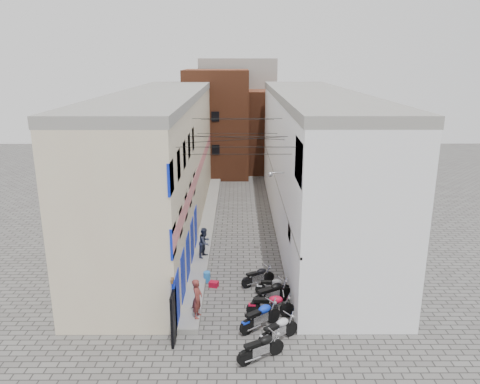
{
  "coord_description": "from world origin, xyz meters",
  "views": [
    {
      "loc": [
        0.07,
        -16.95,
        11.01
      ],
      "look_at": [
        0.16,
        10.99,
        3.0
      ],
      "focal_mm": 35.0,
      "sensor_mm": 36.0,
      "label": 1
    }
  ],
  "objects_px": {
    "motorcycle_e": "(272,292)",
    "red_crate": "(214,284)",
    "motorcycle_g": "(258,275)",
    "person_a": "(197,298)",
    "motorcycle_d": "(271,304)",
    "motorcycle_b": "(278,329)",
    "motorcycle_a": "(261,346)",
    "water_jug_near": "(207,277)",
    "water_jug_far": "(207,276)",
    "person_b": "(205,242)",
    "motorcycle_c": "(260,315)",
    "motorcycle_f": "(273,285)"
  },
  "relations": [
    {
      "from": "motorcycle_a",
      "to": "motorcycle_b",
      "type": "xyz_separation_m",
      "value": [
        0.76,
        1.2,
        -0.0
      ]
    },
    {
      "from": "person_a",
      "to": "red_crate",
      "type": "distance_m",
      "value": 3.43
    },
    {
      "from": "motorcycle_d",
      "to": "motorcycle_e",
      "type": "distance_m",
      "value": 1.07
    },
    {
      "from": "motorcycle_f",
      "to": "water_jug_far",
      "type": "relative_size",
      "value": 3.5
    },
    {
      "from": "motorcycle_b",
      "to": "water_jug_far",
      "type": "height_order",
      "value": "motorcycle_b"
    },
    {
      "from": "motorcycle_c",
      "to": "person_a",
      "type": "bearing_deg",
      "value": -138.44
    },
    {
      "from": "water_jug_near",
      "to": "red_crate",
      "type": "xyz_separation_m",
      "value": [
        0.38,
        -0.51,
        -0.14
      ]
    },
    {
      "from": "motorcycle_b",
      "to": "red_crate",
      "type": "xyz_separation_m",
      "value": [
        -2.84,
        4.71,
        -0.44
      ]
    },
    {
      "from": "motorcycle_g",
      "to": "water_jug_near",
      "type": "relative_size",
      "value": 3.37
    },
    {
      "from": "person_a",
      "to": "water_jug_near",
      "type": "distance_m",
      "value": 3.85
    },
    {
      "from": "motorcycle_e",
      "to": "person_a",
      "type": "xyz_separation_m",
      "value": [
        -3.32,
        -1.47,
        0.5
      ]
    },
    {
      "from": "motorcycle_b",
      "to": "motorcycle_e",
      "type": "xyz_separation_m",
      "value": [
        -0.04,
        2.93,
        0.05
      ]
    },
    {
      "from": "motorcycle_a",
      "to": "motorcycle_e",
      "type": "bearing_deg",
      "value": 141.28
    },
    {
      "from": "motorcycle_b",
      "to": "motorcycle_g",
      "type": "height_order",
      "value": "motorcycle_b"
    },
    {
      "from": "motorcycle_e",
      "to": "red_crate",
      "type": "distance_m",
      "value": 3.35
    },
    {
      "from": "motorcycle_f",
      "to": "motorcycle_g",
      "type": "bearing_deg",
      "value": -141.82
    },
    {
      "from": "motorcycle_g",
      "to": "water_jug_near",
      "type": "xyz_separation_m",
      "value": [
        -2.6,
        0.36,
        -0.26
      ]
    },
    {
      "from": "motorcycle_g",
      "to": "red_crate",
      "type": "height_order",
      "value": "motorcycle_g"
    },
    {
      "from": "motorcycle_e",
      "to": "water_jug_far",
      "type": "distance_m",
      "value": 4.03
    },
    {
      "from": "person_b",
      "to": "motorcycle_e",
      "type": "bearing_deg",
      "value": -117.1
    },
    {
      "from": "motorcycle_f",
      "to": "water_jug_near",
      "type": "height_order",
      "value": "motorcycle_f"
    },
    {
      "from": "motorcycle_b",
      "to": "person_a",
      "type": "xyz_separation_m",
      "value": [
        -3.37,
        1.47,
        0.55
      ]
    },
    {
      "from": "motorcycle_d",
      "to": "water_jug_near",
      "type": "xyz_separation_m",
      "value": [
        -3.03,
        3.35,
        -0.35
      ]
    },
    {
      "from": "motorcycle_e",
      "to": "person_b",
      "type": "bearing_deg",
      "value": -177.37
    },
    {
      "from": "water_jug_far",
      "to": "red_crate",
      "type": "xyz_separation_m",
      "value": [
        0.38,
        -0.68,
        -0.11
      ]
    },
    {
      "from": "water_jug_near",
      "to": "person_b",
      "type": "bearing_deg",
      "value": 95.9
    },
    {
      "from": "motorcycle_c",
      "to": "person_b",
      "type": "bearing_deg",
      "value": 164.44
    },
    {
      "from": "motorcycle_e",
      "to": "person_a",
      "type": "relative_size",
      "value": 1.24
    },
    {
      "from": "motorcycle_e",
      "to": "water_jug_near",
      "type": "relative_size",
      "value": 3.99
    },
    {
      "from": "red_crate",
      "to": "motorcycle_a",
      "type": "bearing_deg",
      "value": -70.58
    },
    {
      "from": "person_b",
      "to": "water_jug_near",
      "type": "bearing_deg",
      "value": -146.03
    },
    {
      "from": "person_b",
      "to": "motorcycle_d",
      "type": "bearing_deg",
      "value": -123.16
    },
    {
      "from": "motorcycle_e",
      "to": "person_a",
      "type": "bearing_deg",
      "value": -98.39
    },
    {
      "from": "motorcycle_e",
      "to": "water_jug_near",
      "type": "height_order",
      "value": "motorcycle_e"
    },
    {
      "from": "red_crate",
      "to": "motorcycle_d",
      "type": "bearing_deg",
      "value": -46.92
    },
    {
      "from": "motorcycle_e",
      "to": "red_crate",
      "type": "relative_size",
      "value": 4.94
    },
    {
      "from": "person_a",
      "to": "red_crate",
      "type": "bearing_deg",
      "value": 0.79
    },
    {
      "from": "motorcycle_e",
      "to": "person_b",
      "type": "height_order",
      "value": "person_b"
    },
    {
      "from": "water_jug_far",
      "to": "motorcycle_e",
      "type": "bearing_deg",
      "value": -37.74
    },
    {
      "from": "person_a",
      "to": "motorcycle_a",
      "type": "bearing_deg",
      "value": -125.6
    },
    {
      "from": "motorcycle_a",
      "to": "motorcycle_d",
      "type": "bearing_deg",
      "value": 140.6
    },
    {
      "from": "person_a",
      "to": "person_b",
      "type": "bearing_deg",
      "value": 11.13
    },
    {
      "from": "water_jug_near",
      "to": "motorcycle_c",
      "type": "bearing_deg",
      "value": -59.25
    },
    {
      "from": "motorcycle_c",
      "to": "motorcycle_f",
      "type": "bearing_deg",
      "value": 128.15
    },
    {
      "from": "person_b",
      "to": "red_crate",
      "type": "bearing_deg",
      "value": -140.35
    },
    {
      "from": "motorcycle_d",
      "to": "motorcycle_e",
      "type": "xyz_separation_m",
      "value": [
        0.14,
        1.06,
        0.01
      ]
    },
    {
      "from": "person_a",
      "to": "water_jug_far",
      "type": "height_order",
      "value": "person_a"
    },
    {
      "from": "motorcycle_g",
      "to": "water_jug_near",
      "type": "bearing_deg",
      "value": -125.2
    },
    {
      "from": "person_a",
      "to": "person_b",
      "type": "height_order",
      "value": "person_a"
    },
    {
      "from": "water_jug_near",
      "to": "red_crate",
      "type": "distance_m",
      "value": 0.65
    }
  ]
}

